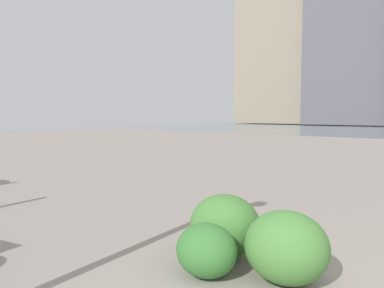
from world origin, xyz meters
The scene contains 5 objects.
building_annex centered at (21.27, -64.24, 12.87)m, with size 13.80×10.05×27.80m.
building_highrise centered at (35.21, -68.59, 16.65)m, with size 16.10×14.43×35.37m.
shrub_low centered at (2.37, -0.66, 0.28)m, with size 0.65×0.58×0.55m.
shrub_round centered at (2.57, -1.26, 0.36)m, with size 0.85×0.77×0.73m.
shrub_wide centered at (1.68, -1.06, 0.36)m, with size 0.84×0.76×0.72m.
Camera 1 is at (0.02, 2.33, 1.65)m, focal length 35.88 mm.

